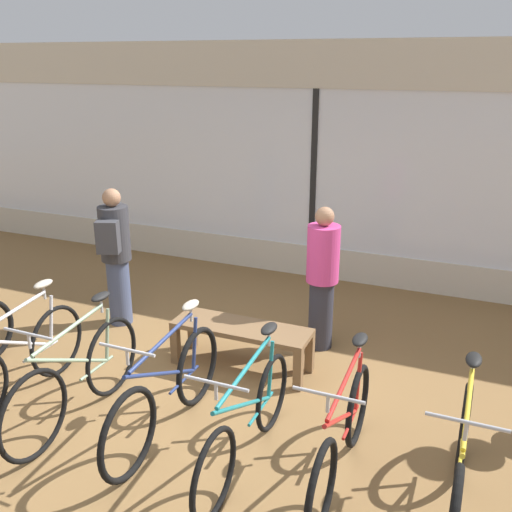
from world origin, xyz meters
TOP-DOWN VIEW (x-y plane):
  - ground_plane at (0.00, 0.00)m, footprint 24.00×24.00m
  - shop_back_wall at (0.00, 3.56)m, footprint 12.00×0.08m
  - bicycle_left at (-1.48, -0.48)m, footprint 0.46×1.69m
  - bicycle_center_left at (-0.78, -0.55)m, footprint 0.46×1.73m
  - bicycle_center at (0.02, -0.42)m, footprint 0.46×1.78m
  - bicycle_center_right at (0.77, -0.52)m, footprint 0.46×1.73m
  - bicycle_right at (1.48, -0.42)m, footprint 0.46×1.69m
  - bicycle_far_right at (2.29, -0.43)m, footprint 0.46×1.69m
  - display_bench at (0.13, 0.81)m, footprint 1.40×0.44m
  - customer_near_rack at (0.74, 1.54)m, footprint 0.47×0.47m
  - customer_by_window at (-1.60, 1.19)m, footprint 0.43×0.55m

SIDE VIEW (x-z plane):
  - ground_plane at x=0.00m, z-range 0.00..0.00m
  - bicycle_right at x=1.48m, z-range -0.13..0.88m
  - display_bench at x=0.13m, z-range 0.15..0.61m
  - bicycle_center_right at x=0.77m, z-range -0.13..0.88m
  - bicycle_far_right at x=2.29m, z-range -0.13..0.90m
  - bicycle_center at x=0.02m, z-range -0.13..0.91m
  - bicycle_left at x=-1.48m, z-range -0.12..0.92m
  - bicycle_center_left at x=-0.78m, z-range -0.12..0.93m
  - customer_near_rack at x=0.74m, z-range 0.03..1.59m
  - customer_by_window at x=-1.60m, z-range 0.06..1.68m
  - shop_back_wall at x=0.00m, z-range 0.04..3.24m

